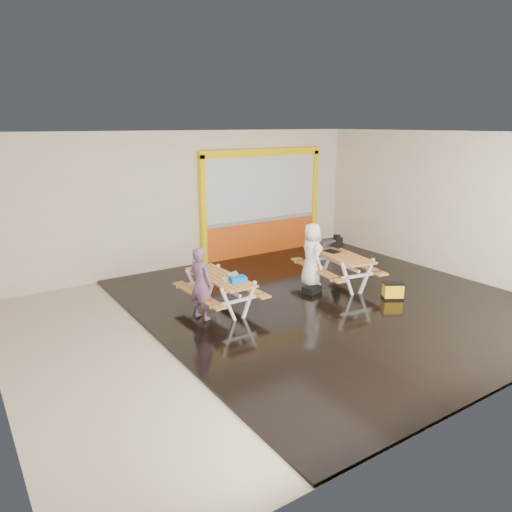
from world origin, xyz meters
TOP-DOWN VIEW (x-y plane):
  - room at (0.00, 0.00)m, footprint 10.02×8.02m
  - deck at (1.25, 0.00)m, footprint 7.50×7.98m
  - kiosk at (2.20, 3.93)m, footprint 3.88×0.16m
  - picnic_table_left at (-0.89, 0.85)m, footprint 1.28×1.85m
  - picnic_table_right at (2.11, 0.69)m, footprint 1.62×2.16m
  - person_left at (-1.46, 0.58)m, footprint 0.49×0.60m
  - person_right at (1.44, 0.82)m, footprint 0.62×0.79m
  - laptop_left at (-0.84, 0.56)m, footprint 0.37×0.35m
  - laptop_right at (2.14, 0.87)m, footprint 0.42×0.38m
  - blue_pouch at (-0.76, 0.39)m, footprint 0.35×0.27m
  - toolbox at (2.30, 1.27)m, footprint 0.39×0.25m
  - backpack at (2.84, 1.51)m, footprint 0.31×0.23m
  - dark_case at (1.26, 0.56)m, footprint 0.44×0.38m
  - fluke_bag at (2.45, -0.69)m, footprint 0.50×0.45m

SIDE VIEW (x-z plane):
  - deck at x=1.25m, z-range 0.00..0.05m
  - dark_case at x=1.26m, z-range 0.05..0.19m
  - fluke_bag at x=2.45m, z-range 0.04..0.40m
  - picnic_table_left at x=-0.89m, z-range 0.20..0.92m
  - picnic_table_right at x=2.11m, z-range 0.21..1.01m
  - backpack at x=2.84m, z-range 0.49..0.96m
  - person_left at x=-1.46m, z-range 0.06..1.47m
  - laptop_left at x=-0.84m, z-range 0.71..0.84m
  - blue_pouch at x=-0.76m, z-range 0.73..0.82m
  - person_right at x=1.44m, z-range 0.11..1.55m
  - laptop_right at x=2.14m, z-range 0.77..0.93m
  - toolbox at x=2.30m, z-range 0.77..0.98m
  - kiosk at x=2.20m, z-range -0.06..2.94m
  - room at x=0.00m, z-range -0.01..3.51m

